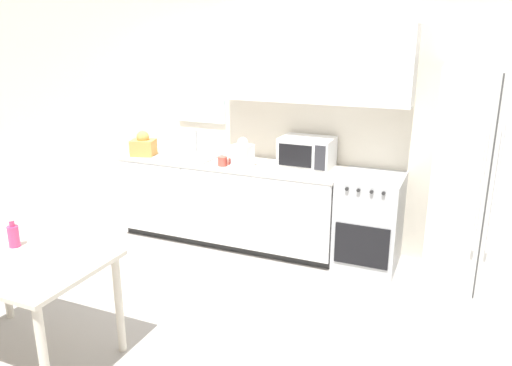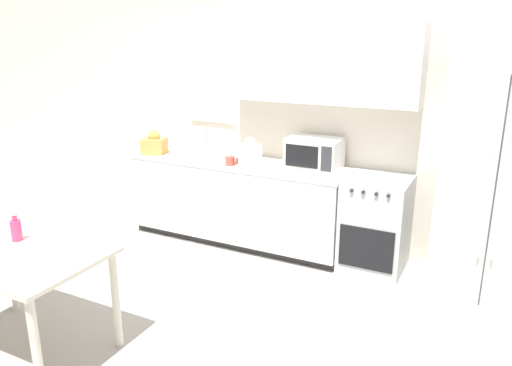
{
  "view_description": "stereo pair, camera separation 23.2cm",
  "coord_description": "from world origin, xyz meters",
  "px_view_note": "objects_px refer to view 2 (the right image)",
  "views": [
    {
      "loc": [
        1.89,
        -2.89,
        2.16
      ],
      "look_at": [
        0.44,
        0.48,
        1.05
      ],
      "focal_mm": 35.0,
      "sensor_mm": 36.0,
      "label": 1
    },
    {
      "loc": [
        2.1,
        -2.79,
        2.16
      ],
      "look_at": [
        0.44,
        0.48,
        1.05
      ],
      "focal_mm": 35.0,
      "sensor_mm": 36.0,
      "label": 2
    }
  ],
  "objects_px": {
    "refrigerator": "(496,186)",
    "microwave": "(314,153)",
    "oven_range": "(376,224)",
    "dining_table": "(16,266)",
    "drink_bottle": "(16,229)",
    "coffee_mug": "(231,161)"
  },
  "relations": [
    {
      "from": "oven_range",
      "to": "coffee_mug",
      "type": "relative_size",
      "value": 6.69
    },
    {
      "from": "microwave",
      "to": "drink_bottle",
      "type": "relative_size",
      "value": 2.46
    },
    {
      "from": "refrigerator",
      "to": "microwave",
      "type": "xyz_separation_m",
      "value": [
        -1.63,
        0.12,
        0.08
      ]
    },
    {
      "from": "microwave",
      "to": "oven_range",
      "type": "bearing_deg",
      "value": -8.24
    },
    {
      "from": "refrigerator",
      "to": "drink_bottle",
      "type": "xyz_separation_m",
      "value": [
        -2.95,
        -2.25,
        -0.11
      ]
    },
    {
      "from": "refrigerator",
      "to": "dining_table",
      "type": "distance_m",
      "value": 3.7
    },
    {
      "from": "oven_range",
      "to": "microwave",
      "type": "relative_size",
      "value": 1.72
    },
    {
      "from": "refrigerator",
      "to": "oven_range",
      "type": "bearing_deg",
      "value": 178.41
    },
    {
      "from": "oven_range",
      "to": "microwave",
      "type": "height_order",
      "value": "microwave"
    },
    {
      "from": "oven_range",
      "to": "dining_table",
      "type": "bearing_deg",
      "value": -127.46
    },
    {
      "from": "dining_table",
      "to": "coffee_mug",
      "type": "bearing_deg",
      "value": 79.54
    },
    {
      "from": "refrigerator",
      "to": "microwave",
      "type": "height_order",
      "value": "refrigerator"
    },
    {
      "from": "dining_table",
      "to": "drink_bottle",
      "type": "relative_size",
      "value": 5.8
    },
    {
      "from": "dining_table",
      "to": "drink_bottle",
      "type": "distance_m",
      "value": 0.27
    },
    {
      "from": "dining_table",
      "to": "microwave",
      "type": "bearing_deg",
      "value": 64.79
    },
    {
      "from": "oven_range",
      "to": "drink_bottle",
      "type": "height_order",
      "value": "drink_bottle"
    },
    {
      "from": "microwave",
      "to": "refrigerator",
      "type": "bearing_deg",
      "value": -4.33
    },
    {
      "from": "dining_table",
      "to": "oven_range",
      "type": "bearing_deg",
      "value": 52.54
    },
    {
      "from": "microwave",
      "to": "drink_bottle",
      "type": "xyz_separation_m",
      "value": [
        -1.31,
        -2.38,
        -0.19
      ]
    },
    {
      "from": "coffee_mug",
      "to": "microwave",
      "type": "bearing_deg",
      "value": 21.19
    },
    {
      "from": "oven_range",
      "to": "refrigerator",
      "type": "distance_m",
      "value": 1.09
    },
    {
      "from": "oven_range",
      "to": "drink_bottle",
      "type": "xyz_separation_m",
      "value": [
        -1.98,
        -2.28,
        0.4
      ]
    }
  ]
}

